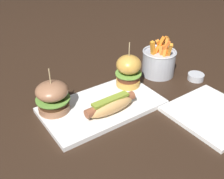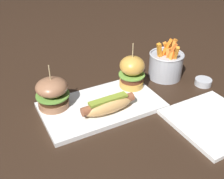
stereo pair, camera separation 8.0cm
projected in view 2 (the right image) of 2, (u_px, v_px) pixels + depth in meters
name	position (u px, v px, depth m)	size (l,w,h in m)	color
ground_plane	(102.00, 108.00, 0.82)	(3.00, 3.00, 0.00)	black
platter_main	(102.00, 106.00, 0.81)	(0.35, 0.20, 0.01)	white
hot_dog	(108.00, 105.00, 0.76)	(0.16, 0.06, 0.05)	tan
slider_left	(52.00, 93.00, 0.78)	(0.10, 0.10, 0.13)	#936345
slider_right	(132.00, 72.00, 0.87)	(0.09, 0.09, 0.15)	gold
fries_bucket	(166.00, 64.00, 0.95)	(0.12, 0.12, 0.15)	#A8AAB2
sauce_ramekin	(203.00, 82.00, 0.92)	(0.06, 0.06, 0.02)	#B7BABF
side_plate	(213.00, 121.00, 0.75)	(0.22, 0.22, 0.01)	white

